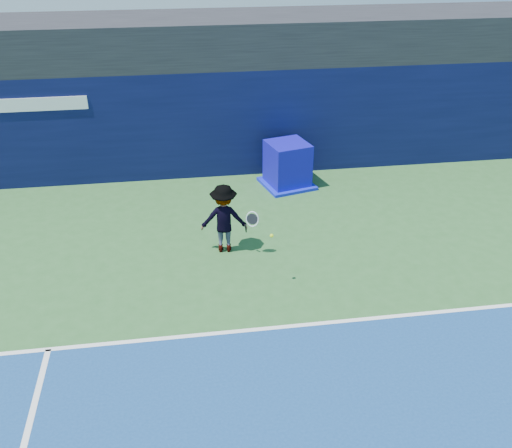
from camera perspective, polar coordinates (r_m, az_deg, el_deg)
The scene contains 6 objects.
baseline at distance 10.87m, azimuth 6.98°, elevation -9.79°, with size 24.00×0.10×0.01m, color white.
stadium_band at distance 17.12m, azimuth 0.18°, elevation 18.21°, with size 36.00×3.00×1.20m, color black.
back_wall_assembly at distance 16.69m, azimuth 0.68°, elevation 10.48°, with size 36.00×1.03×3.00m.
equipment_cart at distance 15.83m, azimuth 3.15°, elevation 5.79°, with size 1.58×1.58×1.25m.
tennis_player at distance 12.58m, azimuth -3.22°, elevation 0.55°, with size 1.28×0.74×1.60m.
tennis_ball at distance 11.22m, azimuth 1.58°, elevation -1.18°, with size 0.08×0.08×0.08m.
Camera 1 is at (-2.53, -5.14, 6.75)m, focal length 40.00 mm.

